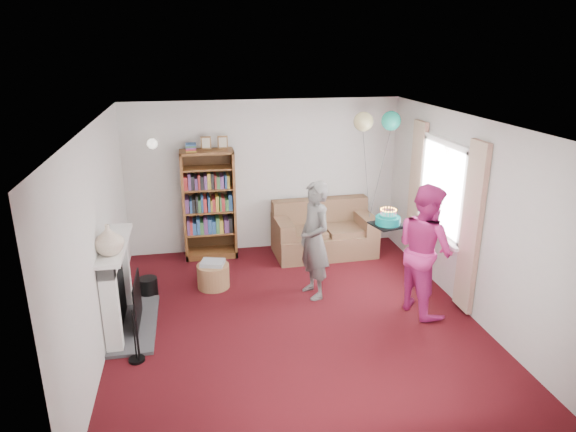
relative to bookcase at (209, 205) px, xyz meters
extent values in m
plane|color=#340907|center=(0.94, -2.30, -0.87)|extent=(5.00, 5.00, 0.00)
cube|color=silver|center=(0.94, 0.21, 0.38)|extent=(4.50, 0.02, 2.50)
cube|color=silver|center=(-1.32, -2.30, 0.38)|extent=(0.02, 5.00, 2.50)
cube|color=silver|center=(3.20, -2.30, 0.38)|extent=(0.02, 5.00, 2.50)
cube|color=white|center=(0.94, -2.30, 1.63)|extent=(4.50, 5.00, 0.01)
cube|color=#3F3F42|center=(-1.06, -2.10, -0.85)|extent=(0.55, 1.40, 0.04)
cube|color=white|center=(-1.21, -2.65, -0.34)|extent=(0.18, 0.14, 1.06)
cube|color=white|center=(-1.21, -1.55, -0.34)|extent=(0.18, 0.14, 1.06)
cube|color=white|center=(-1.21, -2.10, 0.13)|extent=(0.18, 1.24, 0.16)
cube|color=white|center=(-1.18, -2.10, 0.23)|extent=(0.28, 1.35, 0.05)
cube|color=black|center=(-1.23, -2.10, -0.39)|extent=(0.10, 0.80, 0.86)
cube|color=black|center=(-0.99, -2.10, -0.54)|extent=(0.02, 0.70, 0.60)
cylinder|color=black|center=(-0.96, -2.88, -0.55)|extent=(0.18, 0.18, 0.64)
cylinder|color=black|center=(-0.93, -1.30, -0.74)|extent=(0.26, 0.26, 0.26)
cube|color=white|center=(3.15, -1.70, 1.20)|extent=(0.08, 1.30, 0.08)
cube|color=white|center=(3.15, -1.70, -0.05)|extent=(0.08, 1.30, 0.08)
cube|color=white|center=(3.18, -1.70, 0.58)|extent=(0.01, 1.15, 1.20)
cube|color=white|center=(3.12, -1.70, -0.08)|extent=(0.14, 1.32, 0.04)
cube|color=#C2B492|center=(3.14, -2.52, 0.28)|extent=(0.07, 0.38, 2.20)
cube|color=#C2B492|center=(3.14, -0.88, 0.28)|extent=(0.07, 0.38, 2.20)
cylinder|color=gold|center=(-0.81, 0.15, 1.03)|extent=(0.04, 0.12, 0.04)
sphere|color=white|center=(-0.81, 0.06, 1.01)|extent=(0.16, 0.16, 0.16)
cube|color=#472B14|center=(0.00, 0.16, 0.01)|extent=(0.84, 0.04, 1.76)
cube|color=brown|center=(-0.40, -0.03, 0.01)|extent=(0.04, 0.42, 1.76)
cube|color=brown|center=(0.40, -0.03, 0.01)|extent=(0.04, 0.42, 1.76)
cube|color=brown|center=(0.00, -0.03, 0.87)|extent=(0.84, 0.42, 0.04)
cube|color=brown|center=(0.00, -0.03, -0.82)|extent=(0.84, 0.42, 0.10)
cube|color=brown|center=(0.00, -0.03, -0.45)|extent=(0.76, 0.38, 0.03)
cube|color=brown|center=(0.00, -0.03, -0.08)|extent=(0.76, 0.38, 0.02)
cube|color=brown|center=(0.00, -0.03, 0.29)|extent=(0.76, 0.38, 0.02)
cube|color=brown|center=(0.00, -0.03, 0.61)|extent=(0.76, 0.38, 0.02)
cube|color=maroon|center=(-0.23, -0.05, 0.95)|extent=(0.16, 0.22, 0.12)
cube|color=brown|center=(0.00, 0.02, 1.00)|extent=(0.16, 0.02, 0.20)
cube|color=brown|center=(0.26, 0.02, 1.00)|extent=(0.16, 0.02, 0.20)
cube|color=brown|center=(1.85, -0.30, -0.68)|extent=(1.63, 0.87, 0.38)
cube|color=brown|center=(1.85, 0.01, -0.34)|extent=(1.63, 0.24, 0.67)
cube|color=brown|center=(1.15, -0.30, -0.49)|extent=(0.24, 0.82, 0.53)
cube|color=brown|center=(2.55, -0.30, -0.49)|extent=(0.24, 0.82, 0.53)
cube|color=brown|center=(1.49, -0.38, -0.46)|extent=(0.69, 0.57, 0.12)
cube|color=brown|center=(2.22, -0.38, -0.46)|extent=(0.69, 0.57, 0.12)
cylinder|color=#A1734B|center=(-0.02, -1.20, -0.70)|extent=(0.46, 0.46, 0.34)
cube|color=beige|center=(-0.02, -1.20, -0.50)|extent=(0.32, 0.25, 0.06)
imported|color=black|center=(1.34, -1.71, -0.05)|extent=(0.52, 0.67, 1.64)
imported|color=#BD2574|center=(2.62, -2.37, -0.01)|extent=(0.82, 0.96, 1.71)
cube|color=black|center=(2.19, -2.15, 0.26)|extent=(0.38, 0.38, 0.02)
cylinder|color=#0B817B|center=(2.19, -2.15, 0.32)|extent=(0.32, 0.32, 0.10)
cylinder|color=#0B817B|center=(2.19, -2.15, 0.38)|extent=(0.23, 0.23, 0.04)
cylinder|color=pink|center=(2.28, -2.15, 0.42)|extent=(0.01, 0.01, 0.09)
sphere|color=orange|center=(2.28, -2.15, 0.47)|extent=(0.02, 0.02, 0.02)
cylinder|color=pink|center=(2.27, -2.11, 0.42)|extent=(0.01, 0.01, 0.09)
sphere|color=orange|center=(2.27, -2.11, 0.47)|extent=(0.02, 0.02, 0.02)
cylinder|color=pink|center=(2.25, -2.08, 0.42)|extent=(0.01, 0.01, 0.09)
sphere|color=orange|center=(2.25, -2.08, 0.47)|extent=(0.02, 0.02, 0.02)
cylinder|color=pink|center=(2.22, -2.06, 0.42)|extent=(0.01, 0.01, 0.09)
sphere|color=orange|center=(2.22, -2.06, 0.47)|extent=(0.02, 0.02, 0.02)
cylinder|color=pink|center=(2.19, -2.05, 0.42)|extent=(0.01, 0.01, 0.09)
sphere|color=orange|center=(2.19, -2.05, 0.47)|extent=(0.02, 0.02, 0.02)
cylinder|color=pink|center=(2.15, -2.06, 0.42)|extent=(0.01, 0.01, 0.09)
sphere|color=orange|center=(2.15, -2.06, 0.47)|extent=(0.02, 0.02, 0.02)
cylinder|color=pink|center=(2.12, -2.08, 0.42)|extent=(0.01, 0.01, 0.09)
sphere|color=orange|center=(2.12, -2.08, 0.47)|extent=(0.02, 0.02, 0.02)
cylinder|color=pink|center=(2.10, -2.11, 0.42)|extent=(0.01, 0.01, 0.09)
sphere|color=orange|center=(2.10, -2.11, 0.47)|extent=(0.02, 0.02, 0.02)
cylinder|color=pink|center=(2.09, -2.15, 0.42)|extent=(0.01, 0.01, 0.09)
sphere|color=orange|center=(2.09, -2.15, 0.47)|extent=(0.02, 0.02, 0.02)
cylinder|color=pink|center=(2.10, -2.19, 0.42)|extent=(0.01, 0.01, 0.09)
sphere|color=orange|center=(2.10, -2.19, 0.47)|extent=(0.02, 0.02, 0.02)
cylinder|color=pink|center=(2.12, -2.22, 0.42)|extent=(0.01, 0.01, 0.09)
sphere|color=orange|center=(2.12, -2.22, 0.47)|extent=(0.02, 0.02, 0.02)
cylinder|color=pink|center=(2.15, -2.24, 0.42)|extent=(0.01, 0.01, 0.09)
sphere|color=orange|center=(2.15, -2.24, 0.47)|extent=(0.02, 0.02, 0.02)
cylinder|color=pink|center=(2.19, -2.24, 0.42)|extent=(0.01, 0.01, 0.09)
sphere|color=orange|center=(2.19, -2.24, 0.47)|extent=(0.02, 0.02, 0.02)
cylinder|color=pink|center=(2.22, -2.24, 0.42)|extent=(0.01, 0.01, 0.09)
sphere|color=orange|center=(2.22, -2.24, 0.47)|extent=(0.02, 0.02, 0.02)
cylinder|color=pink|center=(2.25, -2.22, 0.42)|extent=(0.01, 0.01, 0.09)
sphere|color=orange|center=(2.25, -2.22, 0.47)|extent=(0.02, 0.02, 0.02)
cylinder|color=pink|center=(2.27, -2.19, 0.42)|extent=(0.01, 0.01, 0.09)
sphere|color=orange|center=(2.27, -2.19, 0.47)|extent=(0.02, 0.02, 0.02)
sphere|color=#3F3F3F|center=(2.55, -0.50, -0.21)|extent=(0.02, 0.02, 0.02)
sphere|color=#19A081|center=(2.79, -0.57, 1.35)|extent=(0.30, 0.30, 0.30)
sphere|color=#CABC7B|center=(2.35, -0.57, 1.35)|extent=(0.30, 0.30, 0.30)
imported|color=beige|center=(-1.18, -2.45, 0.43)|extent=(0.37, 0.37, 0.34)
camera|label=1|loc=(-0.23, -7.98, 2.47)|focal=32.00mm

